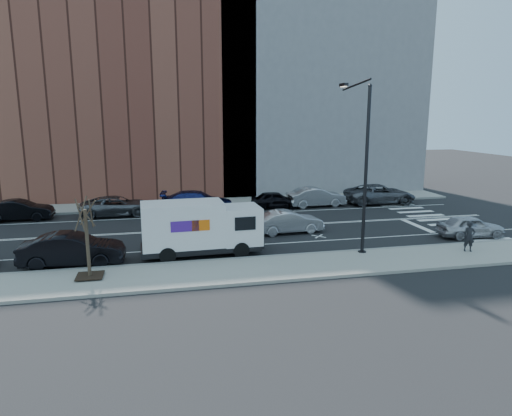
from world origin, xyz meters
name	(u,v)px	position (x,y,z in m)	size (l,w,h in m)	color
ground	(217,229)	(0.00, 0.00, 0.00)	(120.00, 120.00, 0.00)	black
sidewalk_near	(241,271)	(0.00, -8.80, 0.07)	(44.00, 3.60, 0.15)	gray
sidewalk_far	(204,203)	(0.00, 8.80, 0.07)	(44.00, 3.60, 0.15)	gray
curb_near	(235,259)	(0.00, -7.00, 0.08)	(44.00, 0.25, 0.17)	gray
curb_far	(206,207)	(0.00, 7.00, 0.08)	(44.00, 0.25, 0.17)	gray
crosswalk	(431,218)	(16.00, 0.00, 0.00)	(3.00, 14.00, 0.01)	white
road_markings	(217,229)	(0.00, 0.00, 0.00)	(40.00, 8.60, 0.01)	white
bldg_brick	(106,76)	(-8.00, 15.60, 11.00)	(26.00, 10.00, 22.00)	brown
bldg_concrete	(314,58)	(12.00, 15.60, 13.00)	(20.00, 10.00, 26.00)	slate
streetlight	(362,161)	(7.00, -6.91, 5.08)	(0.44, 4.02, 9.34)	black
street_tree	(88,250)	(-7.00, -8.40, 1.45)	(1.20, 1.20, 3.75)	black
fedex_van	(200,227)	(-1.61, -5.60, 1.55)	(6.56, 2.51, 2.96)	black
far_parked_b	(20,210)	(-13.60, 5.52, 0.75)	(1.59, 4.56, 1.50)	black
far_parked_c	(117,206)	(-6.84, 5.65, 0.75)	(2.47, 5.36, 1.49)	#515359
far_parked_d	(198,201)	(-0.77, 5.82, 0.82)	(2.30, 5.66, 1.64)	navy
far_parked_e	(276,200)	(5.60, 5.86, 0.69)	(1.63, 4.06, 1.38)	black
far_parked_f	(316,197)	(9.05, 5.80, 0.80)	(1.70, 4.87, 1.60)	#A0A0A5
far_parked_g	(380,194)	(14.83, 5.85, 0.83)	(2.76, 5.98, 1.66)	#4F5157
driving_sedan	(289,222)	(4.40, -2.00, 0.73)	(1.54, 4.42, 1.46)	#AEADB2
near_parked_rear_a	(73,250)	(-8.11, -5.96, 0.83)	(1.76, 5.05, 1.66)	black
near_parked_front	(470,226)	(15.16, -5.47, 0.69)	(1.63, 4.05, 1.38)	#B6B5BA
pedestrian	(469,237)	(12.77, -8.49, 0.97)	(0.60, 0.39, 1.65)	black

